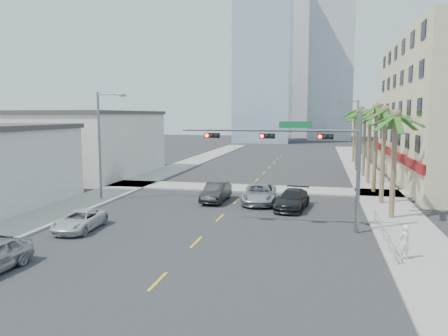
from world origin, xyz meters
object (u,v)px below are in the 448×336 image
Objects in this scene: car_parked_far at (80,220)px; car_lane_right at (292,200)px; car_lane_left at (216,192)px; pedestrian at (404,242)px; car_lane_center at (259,194)px; traffic_signal_mast at (305,149)px.

car_parked_far is 15.41m from car_lane_right.
car_lane_left is at bearing 172.63° from car_lane_right.
pedestrian reaches higher than car_lane_left.
car_lane_center reaches higher than car_parked_far.
traffic_signal_mast is 2.36× the size of car_lane_left.
car_lane_right is at bearing -91.93° from pedestrian.
car_lane_left is 17.67m from pedestrian.
car_lane_right is at bearing 99.89° from traffic_signal_mast.
car_lane_center is (-3.78, 7.62, -4.29)m from traffic_signal_mast.
car_lane_right is 3.00× the size of pedestrian.
car_lane_left reaches higher than car_parked_far.
car_lane_center is 3.28× the size of pedestrian.
car_lane_center is 15.37m from pedestrian.
traffic_signal_mast is 14.61m from car_parked_far.
traffic_signal_mast is 2.52× the size of car_parked_far.
traffic_signal_mast is 11.42m from car_lane_left.
traffic_signal_mast reaches higher than car_lane_right.
traffic_signal_mast is 2.00× the size of car_lane_center.
car_lane_right is (6.36, -1.66, -0.04)m from car_lane_left.
traffic_signal_mast reaches higher than car_lane_left.
car_parked_far is at bearing -167.43° from traffic_signal_mast.
car_lane_center is (9.80, 10.65, 0.16)m from car_parked_far.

